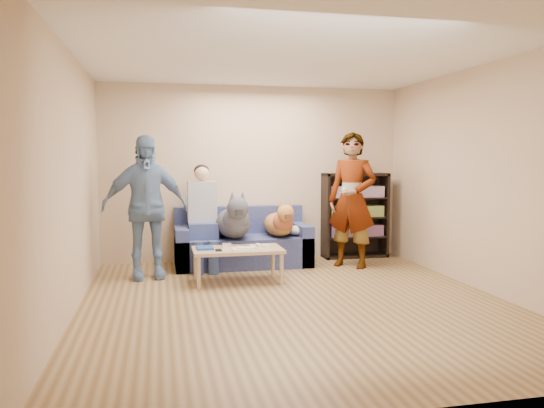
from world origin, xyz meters
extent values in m
plane|color=brown|center=(0.00, 0.00, 0.00)|extent=(5.00, 5.00, 0.00)
plane|color=white|center=(0.00, 0.00, 2.60)|extent=(5.00, 5.00, 0.00)
plane|color=tan|center=(0.00, 2.50, 1.30)|extent=(4.50, 0.00, 4.50)
plane|color=tan|center=(0.00, -2.50, 1.30)|extent=(4.50, 0.00, 4.50)
plane|color=tan|center=(-2.25, 0.00, 1.30)|extent=(0.00, 5.00, 5.00)
plane|color=tan|center=(2.25, 0.00, 1.30)|extent=(0.00, 5.00, 5.00)
ellipsoid|color=#B8B8BD|center=(0.56, 1.95, 0.50)|extent=(0.40, 0.34, 0.14)
imported|color=gray|center=(1.24, 1.63, 0.95)|extent=(0.82, 0.79, 1.89)
imported|color=#6B89AB|center=(-1.58, 1.52, 0.91)|extent=(1.12, 0.58, 1.82)
cube|color=white|center=(1.04, 1.43, 1.12)|extent=(0.09, 0.14, 0.03)
cube|color=navy|center=(-0.86, 1.11, 0.43)|extent=(0.20, 0.26, 0.03)
cube|color=silver|center=(-0.41, 0.96, 0.43)|extent=(0.26, 0.20, 0.02)
cube|color=beige|center=(-0.38, 0.98, 0.44)|extent=(0.22, 0.17, 0.01)
cube|color=silver|center=(-0.58, 1.18, 0.45)|extent=(0.11, 0.06, 0.05)
cube|color=white|center=(-0.18, 1.16, 0.43)|extent=(0.04, 0.13, 0.03)
cube|color=white|center=(-0.10, 1.08, 0.43)|extent=(0.09, 0.06, 0.03)
cylinder|color=white|center=(-0.26, 1.04, 0.43)|extent=(0.07, 0.07, 0.02)
cylinder|color=silver|center=(-0.26, 1.12, 0.43)|extent=(0.07, 0.07, 0.02)
cylinder|color=orange|center=(-0.48, 0.90, 0.42)|extent=(0.13, 0.06, 0.01)
cylinder|color=black|center=(-0.34, 1.24, 0.42)|extent=(0.13, 0.08, 0.01)
cube|color=black|center=(-0.71, 0.94, 0.43)|extent=(0.07, 0.12, 0.02)
cube|color=#515B93|center=(-0.25, 2.05, 0.21)|extent=(1.90, 0.85, 0.42)
cube|color=#515B93|center=(-0.25, 2.38, 0.62)|extent=(1.90, 0.18, 0.40)
cube|color=#515B93|center=(-1.11, 2.05, 0.29)|extent=(0.18, 0.85, 0.58)
cube|color=#515B93|center=(0.61, 2.05, 0.29)|extent=(0.18, 0.85, 0.58)
cube|color=#3E5089|center=(-0.82, 1.97, 0.53)|extent=(0.40, 0.38, 0.22)
cylinder|color=#3C4C86|center=(-0.92, 1.55, 0.21)|extent=(0.14, 0.14, 0.47)
cylinder|color=#425A93|center=(-0.72, 1.55, 0.21)|extent=(0.14, 0.14, 0.47)
cube|color=#B5B6BA|center=(-0.82, 2.07, 0.92)|extent=(0.40, 0.24, 0.58)
sphere|color=#DBAF83|center=(-0.82, 2.07, 1.32)|extent=(0.21, 0.21, 0.21)
ellipsoid|color=black|center=(-0.82, 2.10, 1.35)|extent=(0.22, 0.22, 0.19)
ellipsoid|color=#4F515A|center=(-0.40, 1.94, 0.62)|extent=(0.47, 0.98, 0.41)
sphere|color=#4D4E57|center=(-0.40, 1.62, 0.72)|extent=(0.35, 0.35, 0.35)
sphere|color=#4E5059|center=(-0.40, 1.44, 0.88)|extent=(0.29, 0.29, 0.29)
cube|color=black|center=(-0.40, 1.32, 0.84)|extent=(0.09, 0.14, 0.08)
cone|color=#4E4F58|center=(-0.47, 1.47, 1.03)|extent=(0.09, 0.09, 0.14)
cone|color=#4A4B54|center=(-0.33, 1.47, 1.03)|extent=(0.09, 0.09, 0.14)
cylinder|color=#474A50|center=(-0.40, 2.37, 0.58)|extent=(0.05, 0.32, 0.19)
ellipsoid|color=#B07736|center=(0.26, 1.98, 0.58)|extent=(0.38, 0.79, 0.33)
sphere|color=#A55132|center=(0.26, 1.68, 0.66)|extent=(0.29, 0.29, 0.29)
sphere|color=#C1863B|center=(0.26, 1.52, 0.79)|extent=(0.23, 0.23, 0.23)
cube|color=#562D1D|center=(0.26, 1.40, 0.76)|extent=(0.07, 0.11, 0.07)
cone|color=#BD6639|center=(0.19, 1.54, 0.91)|extent=(0.07, 0.07, 0.11)
cone|color=#BC7139|center=(0.32, 1.54, 0.91)|extent=(0.07, 0.07, 0.11)
cylinder|color=#A96733|center=(0.26, 2.37, 0.55)|extent=(0.04, 0.26, 0.15)
cube|color=tan|center=(-0.46, 1.06, 0.40)|extent=(1.10, 0.60, 0.04)
cylinder|color=tan|center=(-0.96, 0.81, 0.19)|extent=(0.05, 0.05, 0.38)
cylinder|color=tan|center=(0.04, 0.81, 0.19)|extent=(0.05, 0.05, 0.38)
cylinder|color=tan|center=(-0.96, 1.31, 0.19)|extent=(0.05, 0.05, 0.38)
cylinder|color=#D5B983|center=(0.04, 1.31, 0.19)|extent=(0.05, 0.05, 0.38)
cube|color=black|center=(1.07, 2.32, 0.65)|extent=(0.04, 0.34, 1.30)
cube|color=black|center=(2.03, 2.32, 0.65)|extent=(0.04, 0.34, 1.30)
cube|color=black|center=(1.55, 2.32, 1.28)|extent=(1.00, 0.34, 0.04)
cube|color=black|center=(1.55, 2.32, 0.02)|extent=(1.00, 0.34, 0.04)
cube|color=black|center=(1.55, 2.48, 0.65)|extent=(1.00, 0.02, 1.30)
cube|color=black|center=(1.55, 2.32, 0.32)|extent=(0.94, 0.32, 0.03)
cube|color=black|center=(1.55, 2.32, 0.62)|extent=(0.94, 0.32, 0.02)
cube|color=black|center=(1.55, 2.32, 0.92)|extent=(0.94, 0.32, 0.02)
cube|color=#B23333|center=(1.55, 2.30, 0.42)|extent=(0.84, 0.24, 0.17)
cube|color=gold|center=(1.55, 2.30, 0.72)|extent=(0.84, 0.24, 0.17)
cube|color=#994C99|center=(1.55, 2.30, 1.02)|extent=(0.84, 0.24, 0.17)
camera|label=1|loc=(-1.40, -5.36, 1.54)|focal=35.00mm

